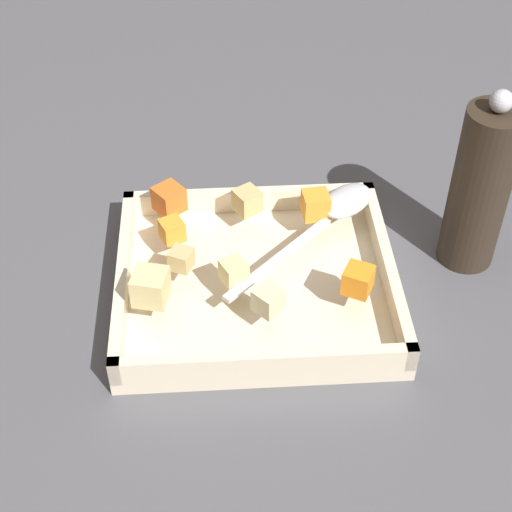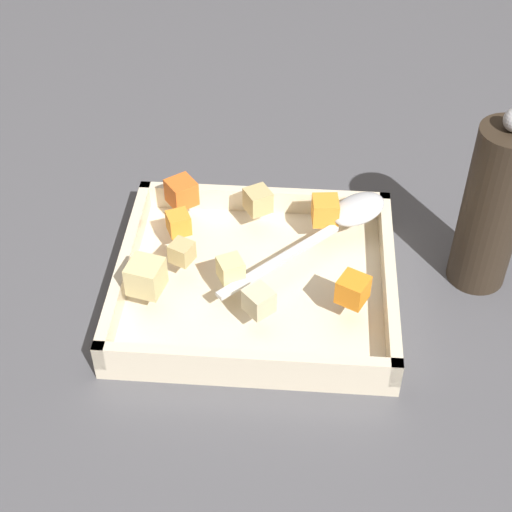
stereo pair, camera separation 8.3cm
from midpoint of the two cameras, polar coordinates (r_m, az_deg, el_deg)
name	(u,v)px [view 2 (the right image)]	position (r m, az deg, el deg)	size (l,w,h in m)	color
ground_plane	(244,300)	(0.86, 1.87, -3.39)	(4.00, 4.00, 0.00)	#4C4C51
baking_dish	(256,284)	(0.86, 2.77, -2.15)	(0.30, 0.27, 0.04)	beige
carrot_chunk_corner_nw	(181,192)	(0.90, -2.86, 4.57)	(0.03, 0.03, 0.03)	orange
carrot_chunk_corner_ne	(353,290)	(0.80, 10.06, -2.57)	(0.03, 0.03, 0.03)	orange
carrot_chunk_corner_se	(325,210)	(0.89, 7.75, 3.21)	(0.03, 0.03, 0.03)	orange
carrot_chunk_front_center	(179,223)	(0.87, -2.96, 2.30)	(0.02, 0.02, 0.02)	orange
potato_chunk_near_left	(231,269)	(0.81, 1.06, -1.11)	(0.02, 0.02, 0.02)	#E0CC89
potato_chunk_center	(258,200)	(0.90, 2.80, 3.97)	(0.03, 0.03, 0.03)	tan
potato_chunk_back_center	(146,276)	(0.80, -5.12, -1.64)	(0.03, 0.03, 0.03)	#E0CC89
potato_chunk_far_left	(182,252)	(0.83, -2.61, 0.16)	(0.02, 0.02, 0.02)	tan
potato_chunk_rim_edge	(259,301)	(0.78, 3.27, -3.45)	(0.03, 0.03, 0.03)	beige
serving_spoon	(350,214)	(0.89, 9.51, 2.89)	(0.19, 0.19, 0.02)	silver
pepper_mill	(492,208)	(0.87, 19.53, 3.24)	(0.06, 0.06, 0.22)	#2D2319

